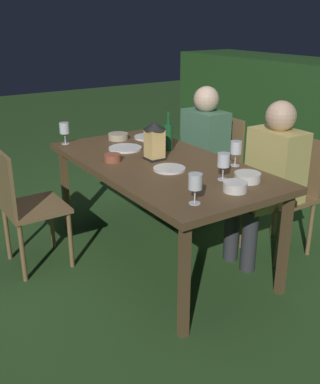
{
  "coord_description": "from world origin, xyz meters",
  "views": [
    {
      "loc": [
        2.51,
        -1.65,
        1.68
      ],
      "look_at": [
        0.0,
        0.0,
        0.52
      ],
      "focal_mm": 42.68,
      "sensor_mm": 36.0,
      "label": 1
    }
  ],
  "objects_px": {
    "plate_a": "(125,148)",
    "wine_glass_c": "(236,149)",
    "wine_glass_a": "(195,183)",
    "person_in_green": "(199,149)",
    "chair_side_left_a": "(24,203)",
    "bowl_olives": "(118,136)",
    "dining_table": "(160,170)",
    "bowl_bread": "(235,186)",
    "green_bottle_on_table": "(168,136)",
    "plate_b": "(169,169)",
    "person_in_mustard": "(269,175)",
    "wine_glass_d": "(64,129)",
    "plate_c": "(149,137)",
    "chair_side_right_b": "(286,189)",
    "lantern_centerpiece": "(155,139)",
    "bowl_dip": "(112,158)",
    "bowl_salad": "(247,177)",
    "chair_side_right_a": "(216,162)",
    "wine_glass_b": "(224,161)"
  },
  "relations": [
    {
      "from": "wine_glass_b",
      "to": "bowl_bread",
      "type": "xyz_separation_m",
      "value": [
        0.19,
        -0.07,
        -0.09
      ]
    },
    {
      "from": "wine_glass_d",
      "to": "bowl_dip",
      "type": "xyz_separation_m",
      "value": [
        0.62,
        0.09,
        -0.09
      ]
    },
    {
      "from": "plate_a",
      "to": "dining_table",
      "type": "bearing_deg",
      "value": 5.6
    },
    {
      "from": "person_in_green",
      "to": "plate_a",
      "type": "bearing_deg",
      "value": -91.29
    },
    {
      "from": "plate_b",
      "to": "chair_side_right_b",
      "type": "bearing_deg",
      "value": 75.58
    },
    {
      "from": "person_in_mustard",
      "to": "bowl_dip",
      "type": "bearing_deg",
      "value": -123.12
    },
    {
      "from": "wine_glass_d",
      "to": "bowl_olives",
      "type": "distance_m",
      "value": 0.44
    },
    {
      "from": "plate_a",
      "to": "chair_side_left_a",
      "type": "bearing_deg",
      "value": -88.89
    },
    {
      "from": "person_in_mustard",
      "to": "wine_glass_a",
      "type": "bearing_deg",
      "value": -70.5
    },
    {
      "from": "bowl_salad",
      "to": "chair_side_left_a",
      "type": "bearing_deg",
      "value": -133.28
    },
    {
      "from": "chair_side_right_b",
      "to": "lantern_centerpiece",
      "type": "relative_size",
      "value": 3.28
    },
    {
      "from": "dining_table",
      "to": "plate_c",
      "type": "distance_m",
      "value": 0.67
    },
    {
      "from": "plate_a",
      "to": "wine_glass_c",
      "type": "bearing_deg",
      "value": 29.0
    },
    {
      "from": "green_bottle_on_table",
      "to": "bowl_dip",
      "type": "relative_size",
      "value": 2.51
    },
    {
      "from": "person_in_green",
      "to": "chair_side_left_a",
      "type": "distance_m",
      "value": 1.51
    },
    {
      "from": "chair_side_right_b",
      "to": "wine_glass_c",
      "type": "bearing_deg",
      "value": -97.39
    },
    {
      "from": "plate_a",
      "to": "bowl_salad",
      "type": "bearing_deg",
      "value": 14.84
    },
    {
      "from": "bowl_bread",
      "to": "green_bottle_on_table",
      "type": "bearing_deg",
      "value": 169.98
    },
    {
      "from": "chair_side_right_a",
      "to": "wine_glass_a",
      "type": "relative_size",
      "value": 5.15
    },
    {
      "from": "wine_glass_a",
      "to": "dining_table",
      "type": "bearing_deg",
      "value": 160.84
    },
    {
      "from": "wine_glass_b",
      "to": "wine_glass_c",
      "type": "distance_m",
      "value": 0.3
    },
    {
      "from": "bowl_olives",
      "to": "dining_table",
      "type": "bearing_deg",
      "value": -4.51
    },
    {
      "from": "wine_glass_c",
      "to": "bowl_bread",
      "type": "distance_m",
      "value": 0.49
    },
    {
      "from": "person_in_green",
      "to": "bowl_salad",
      "type": "distance_m",
      "value": 1.11
    },
    {
      "from": "dining_table",
      "to": "plate_b",
      "type": "distance_m",
      "value": 0.19
    },
    {
      "from": "chair_side_left_a",
      "to": "wine_glass_b",
      "type": "distance_m",
      "value": 1.38
    },
    {
      "from": "plate_c",
      "to": "green_bottle_on_table",
      "type": "bearing_deg",
      "value": -10.13
    },
    {
      "from": "wine_glass_d",
      "to": "dining_table",
      "type": "bearing_deg",
      "value": 23.86
    },
    {
      "from": "chair_side_right_b",
      "to": "person_in_green",
      "type": "bearing_deg",
      "value": -166.33
    },
    {
      "from": "wine_glass_a",
      "to": "plate_a",
      "type": "xyz_separation_m",
      "value": [
        -1.14,
        0.21,
        -0.11
      ]
    },
    {
      "from": "person_in_green",
      "to": "wine_glass_d",
      "type": "xyz_separation_m",
      "value": [
        -0.41,
        -1.01,
        0.22
      ]
    },
    {
      "from": "person_in_mustard",
      "to": "wine_glass_d",
      "type": "relative_size",
      "value": 6.8
    },
    {
      "from": "dining_table",
      "to": "bowl_olives",
      "type": "height_order",
      "value": "bowl_olives"
    },
    {
      "from": "dining_table",
      "to": "wine_glass_d",
      "type": "xyz_separation_m",
      "value": [
        -0.81,
        -0.36,
        0.17
      ]
    },
    {
      "from": "dining_table",
      "to": "chair_side_right_a",
      "type": "xyz_separation_m",
      "value": [
        -0.4,
        0.85,
        -0.2
      ]
    },
    {
      "from": "wine_glass_c",
      "to": "plate_c",
      "type": "relative_size",
      "value": 0.7
    },
    {
      "from": "chair_side_right_a",
      "to": "chair_side_left_a",
      "type": "xyz_separation_m",
      "value": [
        0.0,
        -1.7,
        0.0
      ]
    },
    {
      "from": "person_in_mustard",
      "to": "bowl_salad",
      "type": "xyz_separation_m",
      "value": [
        0.21,
        -0.42,
        0.13
      ]
    },
    {
      "from": "chair_side_right_b",
      "to": "green_bottle_on_table",
      "type": "relative_size",
      "value": 3.0
    },
    {
      "from": "wine_glass_c",
      "to": "bowl_dip",
      "type": "bearing_deg",
      "value": -129.82
    },
    {
      "from": "wine_glass_c",
      "to": "plate_b",
      "type": "xyz_separation_m",
      "value": [
        -0.17,
        -0.42,
        -0.11
      ]
    },
    {
      "from": "bowl_bread",
      "to": "person_in_mustard",
      "type": "bearing_deg",
      "value": 116.67
    },
    {
      "from": "wine_glass_b",
      "to": "wine_glass_c",
      "type": "relative_size",
      "value": 1.0
    },
    {
      "from": "chair_side_left_a",
      "to": "plate_b",
      "type": "height_order",
      "value": "chair_side_left_a"
    },
    {
      "from": "person_in_green",
      "to": "person_in_mustard",
      "type": "distance_m",
      "value": 0.8
    },
    {
      "from": "plate_c",
      "to": "bowl_dip",
      "type": "relative_size",
      "value": 2.09
    },
    {
      "from": "chair_side_right_a",
      "to": "plate_b",
      "type": "relative_size",
      "value": 4.1
    },
    {
      "from": "wine_glass_c",
      "to": "chair_side_right_a",
      "type": "bearing_deg",
      "value": 147.82
    },
    {
      "from": "dining_table",
      "to": "plate_a",
      "type": "xyz_separation_m",
      "value": [
        -0.42,
        -0.04,
        0.06
      ]
    },
    {
      "from": "chair_side_right_b",
      "to": "lantern_centerpiece",
      "type": "height_order",
      "value": "lantern_centerpiece"
    }
  ]
}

